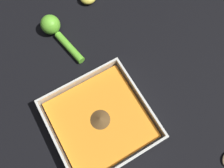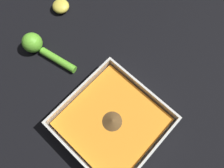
{
  "view_description": "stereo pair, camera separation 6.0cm",
  "coord_description": "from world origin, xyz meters",
  "views": [
    {
      "loc": [
        0.07,
        0.01,
        0.59
      ],
      "look_at": [
        -0.1,
        0.11,
        0.03
      ],
      "focal_mm": 35.0,
      "sensor_mm": 36.0,
      "label": 1
    },
    {
      "loc": [
        0.03,
        -0.04,
        0.59
      ],
      "look_at": [
        -0.1,
        0.11,
        0.03
      ],
      "focal_mm": 35.0,
      "sensor_mm": 36.0,
      "label": 2
    }
  ],
  "objects": [
    {
      "name": "lemon_squeezer",
      "position": [
        -0.35,
        0.05,
        0.03
      ],
      "size": [
        0.18,
        0.07,
        0.06
      ],
      "rotation": [
        0.0,
        0.0,
        3.33
      ],
      "color": "#6BC633",
      "rests_on": "ground_plane"
    },
    {
      "name": "square_dish",
      "position": [
        -0.03,
        0.03,
        0.02
      ],
      "size": [
        0.25,
        0.25,
        0.06
      ],
      "color": "silver",
      "rests_on": "ground_plane"
    },
    {
      "name": "ground_plane",
      "position": [
        0.0,
        0.0,
        0.0
      ],
      "size": [
        4.0,
        4.0,
        0.0
      ],
      "primitive_type": "plane",
      "color": "black"
    }
  ]
}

